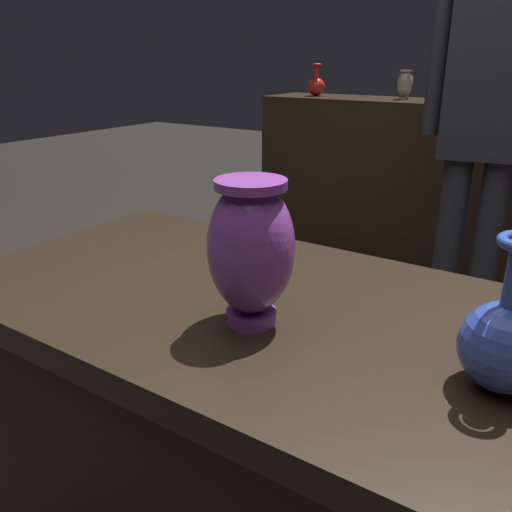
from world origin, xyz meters
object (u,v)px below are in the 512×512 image
Objects in this scene: vase_centerpiece at (251,248)px; shelf_vase_center at (508,77)px; vase_tall_behind at (507,340)px; shelf_vase_far_left at (316,85)px; visitor_center_back at (487,115)px; shelf_vase_left at (405,84)px.

vase_centerpiece is 2.27m from shelf_vase_center.
vase_tall_behind is at bearing -79.40° from shelf_vase_center.
vase_centerpiece is at bearing -89.05° from shelf_vase_center.
vase_centerpiece is 0.90× the size of shelf_vase_center.
shelf_vase_far_left is at bearing 179.27° from shelf_vase_center.
visitor_center_back is (-0.36, 1.54, 0.13)m from vase_tall_behind.
shelf_vase_center is 0.70m from visitor_center_back.
visitor_center_back is at bearing -85.06° from shelf_vase_center.
vase_centerpiece is at bearing 80.12° from visitor_center_back.
shelf_vase_left is at bearing 174.52° from shelf_vase_center.
shelf_vase_left is at bearing -60.99° from visitor_center_back.
shelf_vase_left is at bearing 4.04° from shelf_vase_far_left.
shelf_vase_center reaches higher than shelf_vase_far_left.
visitor_center_back is (0.02, 1.57, 0.07)m from vase_centerpiece.
shelf_vase_center reaches higher than vase_centerpiece.
vase_centerpiece reaches higher than vase_tall_behind.
vase_tall_behind is 1.17× the size of shelf_vase_far_left.
shelf_vase_center is 0.52m from shelf_vase_left.
shelf_vase_center is at bearing -0.73° from shelf_vase_far_left.
shelf_vase_left reaches higher than vase_tall_behind.
visitor_center_back reaches higher than shelf_vase_center.
visitor_center_back is at bearing -51.92° from shelf_vase_left.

